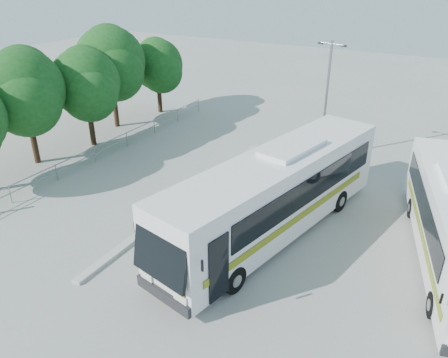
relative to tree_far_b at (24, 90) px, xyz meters
The scene contains 9 objects.
ground 13.85m from the tree_far_b, ahead, with size 100.00×100.00×0.00m, color #9B9B96.
kerb_divider 11.65m from the tree_far_b, ahead, with size 0.40×16.00×0.15m, color #B2B2AD.
railing 5.62m from the tree_far_b, 42.90° to the left, with size 0.06×22.00×1.00m.
tree_far_b is the anchor object (origin of this frame).
tree_far_c 4.01m from the tree_far_b, 77.09° to the left, with size 4.97×4.69×6.49m.
tree_far_d 7.61m from the tree_far_b, 92.23° to the left, with size 5.62×5.30×7.33m.
tree_far_e 12.13m from the tree_far_b, 88.17° to the left, with size 4.54×4.28×5.92m.
coach_main 16.09m from the tree_far_b, ahead, with size 5.49×13.78×3.75m.
lamppost 17.71m from the tree_far_b, 31.96° to the left, with size 1.75×0.53×7.22m.
Camera 1 is at (9.21, -14.77, 11.10)m, focal length 35.00 mm.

